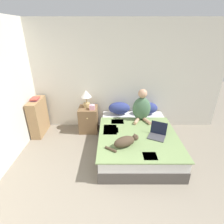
{
  "coord_description": "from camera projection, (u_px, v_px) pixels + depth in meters",
  "views": [
    {
      "loc": [
        -0.13,
        -0.4,
        2.29
      ],
      "look_at": [
        -0.11,
        2.8,
        0.79
      ],
      "focal_mm": 28.0,
      "sensor_mm": 36.0,
      "label": 1
    }
  ],
  "objects": [
    {
      "name": "pillow_far",
      "position": [
        146.0,
        108.0,
        4.22
      ],
      "size": [
        0.52,
        0.29,
        0.29
      ],
      "color": "navy",
      "rests_on": "bed"
    },
    {
      "name": "person_sitting",
      "position": [
        141.0,
        107.0,
        3.87
      ],
      "size": [
        0.4,
        0.39,
        0.72
      ],
      "color": "#476B4C",
      "rests_on": "bed"
    },
    {
      "name": "cat_tabby",
      "position": [
        125.0,
        141.0,
        3.04
      ],
      "size": [
        0.6,
        0.36,
        0.19
      ],
      "rotation": [
        0.0,
        0.0,
        0.44
      ],
      "color": "#473828",
      "rests_on": "bed"
    },
    {
      "name": "book_stack_top",
      "position": [
        34.0,
        99.0,
        3.92
      ],
      "size": [
        0.17,
        0.23,
        0.05
      ],
      "color": "#844270",
      "rests_on": "bookshelf"
    },
    {
      "name": "laptop_open",
      "position": [
        157.0,
        134.0,
        3.34
      ],
      "size": [
        0.4,
        0.4,
        0.26
      ],
      "rotation": [
        0.0,
        0.0,
        -0.45
      ],
      "color": "#424247",
      "rests_on": "bed"
    },
    {
      "name": "table_lamp",
      "position": [
        85.0,
        96.0,
        4.08
      ],
      "size": [
        0.25,
        0.25,
        0.42
      ],
      "color": "tan",
      "rests_on": "nightstand"
    },
    {
      "name": "wall_back",
      "position": [
        117.0,
        77.0,
        4.14
      ],
      "size": [
        5.03,
        0.05,
        2.55
      ],
      "color": "beige",
      "rests_on": "ground_plane"
    },
    {
      "name": "bookshelf",
      "position": [
        38.0,
        117.0,
        4.12
      ],
      "size": [
        0.23,
        0.65,
        0.86
      ],
      "color": "#99754C",
      "rests_on": "ground_plane"
    },
    {
      "name": "bed",
      "position": [
        136.0,
        140.0,
        3.64
      ],
      "size": [
        1.53,
        1.95,
        0.44
      ],
      "color": "#4C4742",
      "rests_on": "ground_plane"
    },
    {
      "name": "pillow_near",
      "position": [
        119.0,
        108.0,
        4.22
      ],
      "size": [
        0.52,
        0.29,
        0.29
      ],
      "color": "navy",
      "rests_on": "bed"
    },
    {
      "name": "nightstand",
      "position": [
        88.0,
        119.0,
        4.28
      ],
      "size": [
        0.44,
        0.47,
        0.62
      ],
      "color": "brown",
      "rests_on": "ground_plane"
    },
    {
      "name": "tissue_box",
      "position": [
        92.0,
        107.0,
        4.04
      ],
      "size": [
        0.12,
        0.12,
        0.14
      ],
      "color": "#E09EB2",
      "rests_on": "nightstand"
    }
  ]
}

